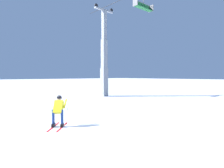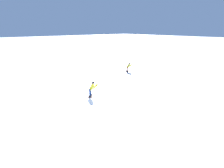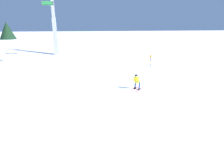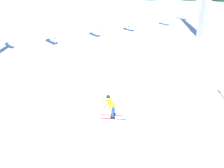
{
  "view_description": "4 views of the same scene",
  "coord_description": "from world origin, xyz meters",
  "views": [
    {
      "loc": [
        7.91,
        -4.49,
        2.49
      ],
      "look_at": [
        0.51,
        2.0,
        2.04
      ],
      "focal_mm": 29.13,
      "sensor_mm": 36.0,
      "label": 1
    },
    {
      "loc": [
        8.63,
        13.17,
        6.31
      ],
      "look_at": [
        -1.22,
        1.46,
        1.61
      ],
      "focal_mm": 29.6,
      "sensor_mm": 36.0,
      "label": 2
    },
    {
      "loc": [
        -16.7,
        3.9,
        5.88
      ],
      "look_at": [
        -1.27,
        1.74,
        0.92
      ],
      "focal_mm": 30.89,
      "sensor_mm": 36.0,
      "label": 3
    },
    {
      "loc": [
        -9.12,
        -12.5,
        8.61
      ],
      "look_at": [
        0.48,
        0.53,
        1.6
      ],
      "focal_mm": 43.38,
      "sensor_mm": 36.0,
      "label": 4
    }
  ],
  "objects": [
    {
      "name": "ground_plane",
      "position": [
        0.0,
        0.0,
        0.0
      ],
      "size": [
        260.0,
        260.0,
        0.0
      ],
      "primitive_type": "plane",
      "color": "white"
    },
    {
      "name": "skier_carving_main",
      "position": [
        -0.49,
        -0.62,
        0.88
      ],
      "size": [
        1.61,
        1.55,
        1.65
      ],
      "color": "red",
      "rests_on": "ground_plane"
    },
    {
      "name": "skier_distant_uphill",
      "position": [
        -10.48,
        -5.8,
        0.79
      ],
      "size": [
        1.52,
        1.59,
        1.52
      ],
      "color": "red",
      "rests_on": "ground_plane"
    }
  ]
}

